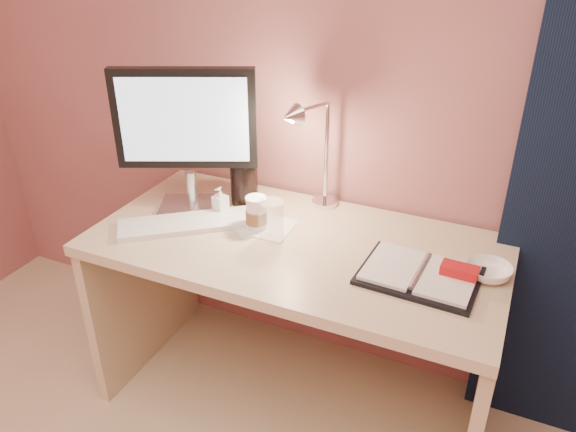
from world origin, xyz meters
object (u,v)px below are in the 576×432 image
at_px(desk, 303,284).
at_px(clear_cup, 271,221).
at_px(monitor, 186,128).
at_px(desk_lamp, 329,150).
at_px(keyboard, 187,223).
at_px(coffee_cup, 256,214).
at_px(lotion_bottle, 220,200).
at_px(dark_jar, 244,185).
at_px(bowl, 489,272).
at_px(planner, 423,274).

bearing_deg(desk, clear_cup, -126.70).
xyz_separation_m(desk, monitor, (-0.45, -0.01, 0.54)).
bearing_deg(desk_lamp, keyboard, -124.06).
bearing_deg(coffee_cup, desk, 17.10).
relative_size(monitor, coffee_cup, 4.36).
bearing_deg(monitor, keyboard, -89.08).
distance_m(desk, coffee_cup, 0.33).
bearing_deg(lotion_bottle, coffee_cup, -15.84).
height_order(desk, coffee_cup, coffee_cup).
distance_m(lotion_bottle, desk_lamp, 0.45).
relative_size(lotion_bottle, desk_lamp, 0.24).
xyz_separation_m(lotion_bottle, dark_jar, (0.04, 0.12, 0.02)).
height_order(keyboard, clear_cup, clear_cup).
bearing_deg(clear_cup, bowl, 5.73).
relative_size(planner, coffee_cup, 2.98).
height_order(desk, lotion_bottle, lotion_bottle).
bearing_deg(coffee_cup, dark_jar, 129.52).
height_order(clear_cup, bowl, clear_cup).
bearing_deg(bowl, planner, -155.63).
xyz_separation_m(bowl, lotion_bottle, (-0.96, 0.03, 0.03)).
relative_size(monitor, bowl, 3.83).
bearing_deg(keyboard, planner, -36.55).
bearing_deg(dark_jar, bowl, -9.13).
height_order(desk, planner, planner).
relative_size(keyboard, bowl, 3.46).
distance_m(coffee_cup, bowl, 0.79).
xyz_separation_m(planner, bowl, (0.18, 0.08, 0.01)).
bearing_deg(dark_jar, monitor, -140.66).
distance_m(planner, desk_lamp, 0.54).
xyz_separation_m(monitor, desk_lamp, (0.49, 0.14, -0.05)).
height_order(planner, desk_lamp, desk_lamp).
distance_m(monitor, planner, 0.95).
relative_size(coffee_cup, bowl, 0.88).
distance_m(desk, planner, 0.52).
bearing_deg(clear_cup, dark_jar, 135.25).
relative_size(planner, clear_cup, 2.47).
xyz_separation_m(desk, planner, (0.44, -0.11, 0.24)).
distance_m(monitor, dark_jar, 0.32).
relative_size(monitor, planner, 1.46).
bearing_deg(planner, bowl, 27.18).
bearing_deg(coffee_cup, bowl, 1.25).
relative_size(desk, lotion_bottle, 13.49).
xyz_separation_m(keyboard, lotion_bottle, (0.06, 0.13, 0.04)).
bearing_deg(clear_cup, monitor, 166.35).
relative_size(clear_cup, desk_lamp, 0.35).
distance_m(coffee_cup, desk_lamp, 0.34).
xyz_separation_m(planner, lotion_bottle, (-0.78, 0.11, 0.04)).
distance_m(desk, monitor, 0.71).
relative_size(keyboard, coffee_cup, 3.94).
distance_m(keyboard, clear_cup, 0.33).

